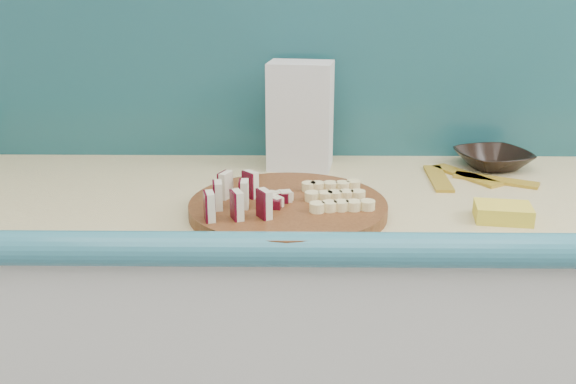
# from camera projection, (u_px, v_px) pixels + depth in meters

# --- Properties ---
(kitchen_counter) EXTENTS (2.20, 0.63, 0.91)m
(kitchen_counter) POSITION_uv_depth(u_px,v_px,m) (333.00, 374.00, 1.50)
(kitchen_counter) COLOR silver
(kitchen_counter) RESTS_ON ground
(backsplash) EXTENTS (2.20, 0.02, 0.50)m
(backsplash) POSITION_uv_depth(u_px,v_px,m) (333.00, 55.00, 1.54)
(backsplash) COLOR teal
(backsplash) RESTS_ON kitchen_counter
(cutting_board) EXTENTS (0.43, 0.43, 0.02)m
(cutting_board) POSITION_uv_depth(u_px,v_px,m) (288.00, 208.00, 1.23)
(cutting_board) COLOR #49230F
(cutting_board) RESTS_ON kitchen_counter
(apple_wedges) EXTENTS (0.12, 0.16, 0.05)m
(apple_wedges) POSITION_uv_depth(u_px,v_px,m) (235.00, 196.00, 1.18)
(apple_wedges) COLOR beige
(apple_wedges) RESTS_ON cutting_board
(apple_chunks) EXTENTS (0.05, 0.06, 0.02)m
(apple_chunks) POSITION_uv_depth(u_px,v_px,m) (275.00, 198.00, 1.22)
(apple_chunks) COLOR beige
(apple_chunks) RESTS_ON cutting_board
(banana_slices) EXTENTS (0.13, 0.15, 0.02)m
(banana_slices) POSITION_uv_depth(u_px,v_px,m) (336.00, 196.00, 1.23)
(banana_slices) COLOR #F3DF94
(banana_slices) RESTS_ON cutting_board
(brown_bowl) EXTENTS (0.21, 0.21, 0.04)m
(brown_bowl) POSITION_uv_depth(u_px,v_px,m) (493.00, 159.00, 1.51)
(brown_bowl) COLOR black
(brown_bowl) RESTS_ON kitchen_counter
(flour_bag) EXTENTS (0.16, 0.12, 0.25)m
(flour_bag) POSITION_uv_depth(u_px,v_px,m) (300.00, 116.00, 1.48)
(flour_bag) COLOR silver
(flour_bag) RESTS_ON kitchen_counter
(sponge) EXTENTS (0.11, 0.09, 0.03)m
(sponge) POSITION_uv_depth(u_px,v_px,m) (503.00, 213.00, 1.19)
(sponge) COLOR yellow
(sponge) RESTS_ON kitchen_counter
(banana_peel) EXTENTS (0.24, 0.20, 0.01)m
(banana_peel) POSITION_uv_depth(u_px,v_px,m) (467.00, 178.00, 1.43)
(banana_peel) COLOR gold
(banana_peel) RESTS_ON kitchen_counter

